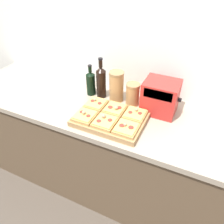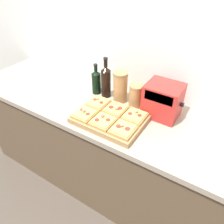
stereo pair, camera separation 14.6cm
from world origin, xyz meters
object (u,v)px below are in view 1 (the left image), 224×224
grain_jar_tall (116,87)px  grain_jar_short (133,94)px  cutting_board (110,119)px  wine_bottle (101,82)px  toaster_oven (160,97)px  olive_oil_bottle (91,83)px

grain_jar_tall → grain_jar_short: grain_jar_tall is taller
cutting_board → wine_bottle: size_ratio=1.44×
cutting_board → toaster_oven: bearing=44.3°
grain_jar_short → toaster_oven: 0.20m
olive_oil_bottle → wine_bottle: size_ratio=0.78×
cutting_board → grain_jar_tall: (-0.07, 0.26, 0.10)m
wine_bottle → toaster_oven: bearing=-0.1°
cutting_board → grain_jar_short: size_ratio=2.70×
cutting_board → grain_jar_short: 0.27m
cutting_board → toaster_oven: size_ratio=1.78×
grain_jar_tall → olive_oil_bottle: bearing=180.0°
grain_jar_short → toaster_oven: bearing=-0.2°
cutting_board → grain_jar_tall: grain_jar_tall is taller
grain_jar_tall → toaster_oven: size_ratio=0.91×
cutting_board → olive_oil_bottle: bearing=138.3°
grain_jar_short → grain_jar_tall: bearing=-180.0°
wine_bottle → toaster_oven: size_ratio=1.23×
cutting_board → grain_jar_tall: 0.28m
toaster_oven → wine_bottle: bearing=179.9°
grain_jar_tall → toaster_oven: bearing=-0.1°
cutting_board → grain_jar_tall: size_ratio=1.95×
wine_bottle → grain_jar_tall: wine_bottle is taller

